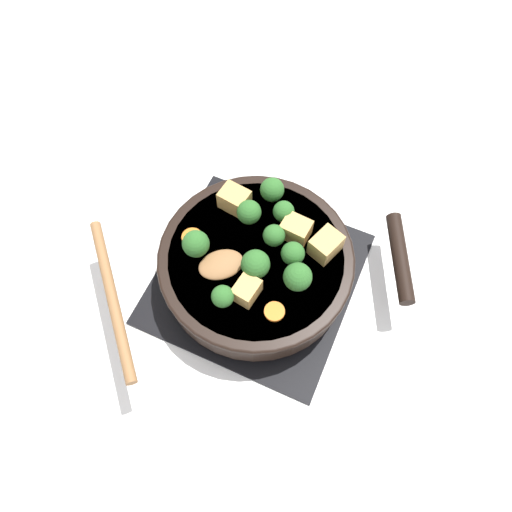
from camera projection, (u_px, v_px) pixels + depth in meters
name	position (u px, v px, depth m)	size (l,w,h in m)	color
ground_plane	(256.00, 279.00, 0.82)	(2.40, 2.40, 0.00)	white
front_burner_grate	(256.00, 275.00, 0.81)	(0.31, 0.31, 0.03)	black
skillet_pan	(257.00, 263.00, 0.77)	(0.39, 0.31, 0.06)	black
wooden_spoon	(158.00, 284.00, 0.72)	(0.25, 0.25, 0.02)	olive
tofu_cube_center_large	(234.00, 199.00, 0.77)	(0.04, 0.03, 0.03)	tan
tofu_cube_near_handle	(296.00, 229.00, 0.75)	(0.04, 0.03, 0.03)	tan
tofu_cube_east_chunk	(247.00, 290.00, 0.71)	(0.04, 0.03, 0.03)	tan
tofu_cube_west_chunk	(326.00, 245.00, 0.74)	(0.04, 0.04, 0.04)	tan
broccoli_floret_near_spoon	(255.00, 264.00, 0.71)	(0.04, 0.04, 0.05)	#709956
broccoli_floret_center_top	(272.00, 190.00, 0.77)	(0.04, 0.04, 0.05)	#709956
broccoli_floret_east_rim	(223.00, 297.00, 0.69)	(0.03, 0.03, 0.04)	#709956
broccoli_floret_west_rim	(298.00, 277.00, 0.70)	(0.04, 0.04, 0.05)	#709956
broccoli_floret_north_edge	(249.00, 212.00, 0.75)	(0.04, 0.04, 0.04)	#709956
broccoli_floret_south_cluster	(196.00, 244.00, 0.73)	(0.04, 0.04, 0.05)	#709956
broccoli_floret_mid_floret	(274.00, 236.00, 0.74)	(0.03, 0.03, 0.04)	#709956
broccoli_floret_small_inner	(284.00, 212.00, 0.76)	(0.03, 0.03, 0.04)	#709956
broccoli_floret_tall_stem	(293.00, 254.00, 0.72)	(0.04, 0.04, 0.04)	#709956
carrot_slice_orange_thin	(192.00, 237.00, 0.76)	(0.03, 0.03, 0.01)	orange
carrot_slice_near_center	(274.00, 312.00, 0.71)	(0.03, 0.03, 0.01)	orange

